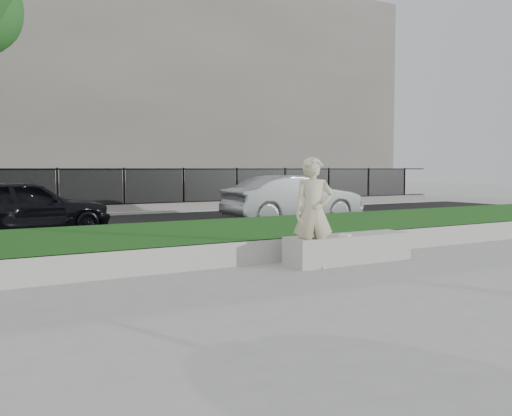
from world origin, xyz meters
TOP-DOWN VIEW (x-y plane):
  - ground at (0.00, 0.00)m, footprint 90.00×90.00m
  - grass_bank at (0.00, 3.00)m, footprint 34.00×4.00m
  - grass_kerb at (0.00, 1.04)m, footprint 34.00×0.08m
  - street at (0.00, 8.50)m, footprint 34.00×7.00m
  - far_pavement at (0.00, 13.00)m, footprint 34.00×3.00m
  - iron_fence at (0.00, 12.00)m, footprint 32.00×0.30m
  - building_facade at (0.00, 20.00)m, footprint 34.00×10.00m
  - stone_bench at (1.79, 0.40)m, footprint 2.33×0.58m
  - man at (0.94, 0.25)m, footprint 0.77×0.66m
  - book at (1.58, 0.26)m, footprint 0.30×0.28m
  - car_dark at (-2.35, 7.14)m, footprint 4.01×1.90m
  - car_silver at (4.88, 6.56)m, footprint 4.12×1.48m

SIDE VIEW (x-z plane):
  - ground at x=0.00m, z-range 0.00..0.00m
  - street at x=0.00m, z-range 0.00..0.04m
  - far_pavement at x=0.00m, z-range 0.00..0.12m
  - grass_bank at x=0.00m, z-range 0.00..0.40m
  - grass_kerb at x=0.00m, z-range 0.00..0.40m
  - stone_bench at x=1.79m, z-range 0.00..0.48m
  - book at x=1.58m, z-range 0.48..0.50m
  - iron_fence at x=0.00m, z-range -0.21..1.29m
  - car_dark at x=-2.35m, z-range 0.04..1.37m
  - car_silver at x=4.88m, z-range 0.04..1.39m
  - man at x=0.94m, z-range 0.00..1.78m
  - building_facade at x=0.00m, z-range 0.00..10.00m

